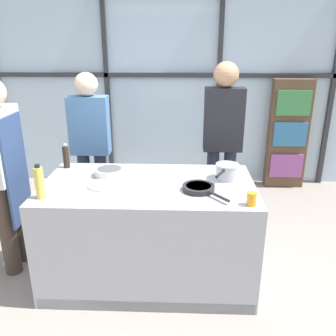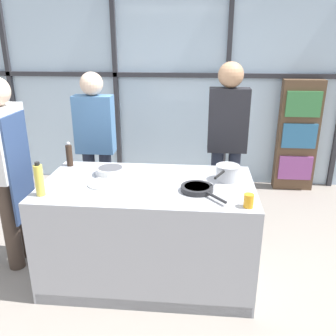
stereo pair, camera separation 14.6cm
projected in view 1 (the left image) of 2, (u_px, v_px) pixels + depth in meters
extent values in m
plane|color=gray|center=(150.00, 274.00, 3.22)|extent=(18.00, 18.00, 0.00)
cube|color=silver|center=(163.00, 85.00, 4.92)|extent=(6.40, 0.04, 2.80)
cube|color=#2D2D33|center=(162.00, 75.00, 4.83)|extent=(6.40, 0.06, 0.06)
cube|color=#2D2D33|center=(107.00, 85.00, 4.90)|extent=(0.06, 0.06, 2.80)
cube|color=#2D2D33|center=(219.00, 86.00, 4.85)|extent=(0.06, 0.06, 2.80)
cube|color=#2D2D33|center=(333.00, 86.00, 4.79)|extent=(0.06, 0.06, 2.80)
cube|color=brown|center=(288.00, 135.00, 4.91)|extent=(0.53, 0.16, 1.51)
cube|color=#994C93|center=(286.00, 166.00, 4.97)|extent=(0.44, 0.03, 0.33)
cube|color=teal|center=(290.00, 134.00, 4.81)|extent=(0.44, 0.03, 0.33)
cube|color=#3D8447|center=(294.00, 103.00, 4.67)|extent=(0.44, 0.03, 0.33)
cube|color=#A8AAB2|center=(149.00, 231.00, 3.07)|extent=(1.74, 0.95, 0.89)
cube|color=black|center=(213.00, 185.00, 2.90)|extent=(0.52, 0.52, 0.01)
cube|color=black|center=(145.00, 306.00, 2.78)|extent=(1.71, 0.03, 0.10)
cylinder|color=#38383D|center=(198.00, 191.00, 2.78)|extent=(0.13, 0.13, 0.01)
cylinder|color=#38383D|center=(230.00, 191.00, 2.78)|extent=(0.13, 0.13, 0.01)
cylinder|color=#38383D|center=(197.00, 179.00, 3.02)|extent=(0.13, 0.13, 0.01)
cylinder|color=#38383D|center=(227.00, 179.00, 3.01)|extent=(0.13, 0.13, 0.01)
cylinder|color=#47382D|center=(18.00, 219.00, 3.31)|extent=(0.14, 0.14, 0.87)
cylinder|color=#47382D|center=(7.00, 230.00, 3.12)|extent=(0.14, 0.14, 0.87)
cube|color=navy|center=(16.00, 171.00, 3.03)|extent=(0.02, 0.38, 0.95)
cylinder|color=#232838|center=(102.00, 189.00, 3.97)|extent=(0.13, 0.13, 0.85)
cylinder|color=#232838|center=(86.00, 189.00, 3.98)|extent=(0.13, 0.13, 0.85)
cube|color=#4C7AAD|center=(89.00, 125.00, 3.72)|extent=(0.41, 0.19, 0.61)
sphere|color=beige|center=(86.00, 84.00, 3.57)|extent=(0.24, 0.24, 0.24)
cylinder|color=#232838|center=(228.00, 189.00, 3.91)|extent=(0.13, 0.13, 0.90)
cylinder|color=#232838|center=(212.00, 189.00, 3.92)|extent=(0.13, 0.13, 0.90)
cube|color=#232328|center=(224.00, 120.00, 3.64)|extent=(0.40, 0.18, 0.65)
sphere|color=tan|center=(226.00, 74.00, 3.49)|extent=(0.25, 0.25, 0.25)
cylinder|color=#232326|center=(198.00, 188.00, 2.78)|extent=(0.25, 0.25, 0.04)
cylinder|color=#B26B2D|center=(198.00, 186.00, 2.77)|extent=(0.20, 0.20, 0.01)
cylinder|color=#232326|center=(219.00, 196.00, 2.60)|extent=(0.14, 0.17, 0.02)
cylinder|color=silver|center=(227.00, 172.00, 2.99)|extent=(0.19, 0.19, 0.13)
cylinder|color=silver|center=(228.00, 165.00, 2.96)|extent=(0.20, 0.20, 0.01)
cylinder|color=black|center=(220.00, 174.00, 2.82)|extent=(0.09, 0.16, 0.02)
cylinder|color=white|center=(104.00, 185.00, 2.87)|extent=(0.26, 0.26, 0.01)
cylinder|color=silver|center=(110.00, 172.00, 3.07)|extent=(0.26, 0.26, 0.06)
cylinder|color=#4C4C51|center=(109.00, 169.00, 3.06)|extent=(0.21, 0.21, 0.01)
cylinder|color=#E0CC4C|center=(39.00, 183.00, 2.61)|extent=(0.07, 0.07, 0.24)
cylinder|color=black|center=(37.00, 166.00, 2.56)|extent=(0.04, 0.04, 0.02)
cylinder|color=#332319|center=(66.00, 157.00, 3.24)|extent=(0.06, 0.06, 0.20)
sphere|color=#B2B2B7|center=(65.00, 145.00, 3.20)|extent=(0.03, 0.03, 0.03)
cylinder|color=orange|center=(252.00, 199.00, 2.52)|extent=(0.07, 0.07, 0.10)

